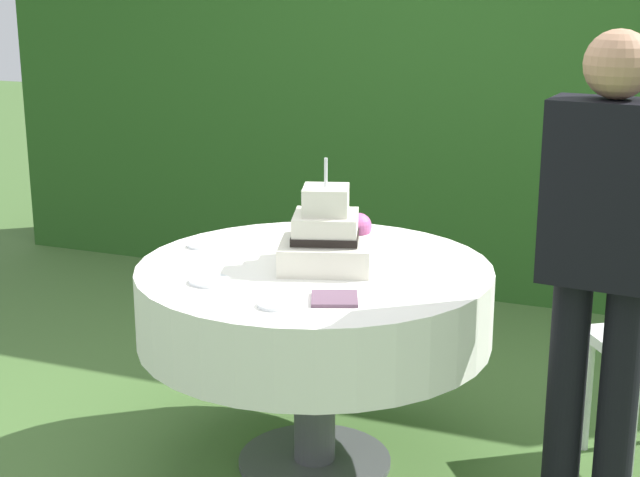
{
  "coord_description": "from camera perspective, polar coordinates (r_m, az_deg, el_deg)",
  "views": [
    {
      "loc": [
        1.23,
        -3.0,
        1.76
      ],
      "look_at": [
        0.02,
        0.0,
        0.86
      ],
      "focal_mm": 54.63,
      "sensor_mm": 36.0,
      "label": 1
    }
  ],
  "objects": [
    {
      "name": "standing_person",
      "position": [
        3.03,
        16.24,
        -1.05
      ],
      "size": [
        0.38,
        0.23,
        1.6
      ],
      "color": "black",
      "rests_on": "ground_plane"
    },
    {
      "name": "serving_plate_left",
      "position": [
        3.24,
        -6.51,
        -2.48
      ],
      "size": [
        0.13,
        0.13,
        0.01
      ],
      "primitive_type": "cylinder",
      "color": "white",
      "rests_on": "cake_table"
    },
    {
      "name": "serving_plate_far",
      "position": [
        3.65,
        -6.97,
        -0.39
      ],
      "size": [
        0.1,
        0.1,
        0.01
      ],
      "primitive_type": "cylinder",
      "color": "white",
      "rests_on": "cake_table"
    },
    {
      "name": "ground_plane",
      "position": [
        3.69,
        -0.32,
        -12.99
      ],
      "size": [
        20.0,
        20.0,
        0.0
      ],
      "primitive_type": "plane",
      "color": "#476B33"
    },
    {
      "name": "wedding_cake",
      "position": [
        3.37,
        0.43,
        0.06
      ],
      "size": [
        0.39,
        0.39,
        0.38
      ],
      "color": "silver",
      "rests_on": "cake_table"
    },
    {
      "name": "foliage_hedge",
      "position": [
        5.51,
        9.1,
        10.46
      ],
      "size": [
        5.69,
        0.6,
        2.59
      ],
      "primitive_type": "cube",
      "color": "#28561E",
      "rests_on": "ground_plane"
    },
    {
      "name": "cake_table",
      "position": [
        3.44,
        -0.33,
        -3.85
      ],
      "size": [
        1.25,
        1.25,
        0.76
      ],
      "color": "#4C4C51",
      "rests_on": "ground_plane"
    },
    {
      "name": "serving_plate_near",
      "position": [
        3.71,
        -0.97,
        -0.02
      ],
      "size": [
        0.13,
        0.13,
        0.01
      ],
      "primitive_type": "cylinder",
      "color": "white",
      "rests_on": "cake_table"
    },
    {
      "name": "napkin_stack",
      "position": [
        3.04,
        0.86,
        -3.54
      ],
      "size": [
        0.19,
        0.19,
        0.01
      ],
      "primitive_type": "cube",
      "rotation": [
        0.0,
        0.0,
        0.37
      ],
      "color": "#6B4C60",
      "rests_on": "cake_table"
    },
    {
      "name": "serving_plate_right",
      "position": [
        2.99,
        -2.62,
        -3.88
      ],
      "size": [
        0.11,
        0.11,
        0.01
      ],
      "primitive_type": "cylinder",
      "color": "white",
      "rests_on": "cake_table"
    }
  ]
}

